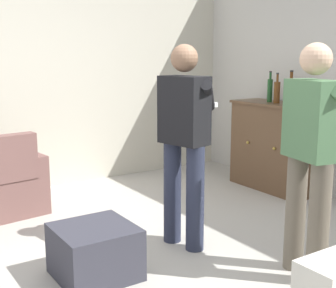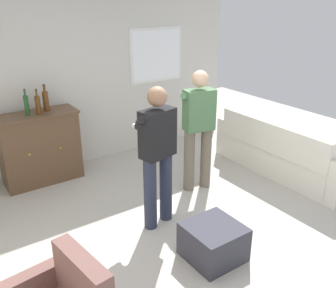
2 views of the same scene
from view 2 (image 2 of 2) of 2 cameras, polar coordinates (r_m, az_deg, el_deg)
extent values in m
plane|color=#B2ADA3|center=(4.50, 4.10, -13.21)|extent=(10.40, 10.40, 0.00)
cube|color=beige|center=(6.09, -11.60, 10.30)|extent=(5.20, 0.12, 2.80)
cube|color=silver|center=(6.54, -1.84, 13.41)|extent=(1.02, 0.02, 0.91)
cube|color=white|center=(6.54, -1.82, 13.41)|extent=(0.94, 0.03, 0.83)
cube|color=silver|center=(5.98, 16.64, -2.42)|extent=(0.55, 1.94, 0.42)
cube|color=silver|center=(5.67, 15.79, 1.01)|extent=(0.18, 1.94, 0.44)
cube|color=silver|center=(6.58, 9.74, 1.50)|extent=(0.55, 0.18, 0.64)
cube|color=#386BB7|center=(6.22, 11.52, 2.89)|extent=(0.17, 0.41, 0.36)
cube|color=orange|center=(5.40, 22.41, -1.36)|extent=(0.20, 0.42, 0.36)
cube|color=brown|center=(2.99, -12.81, -19.76)|extent=(0.22, 0.65, 0.45)
cube|color=brown|center=(5.69, -18.87, -0.72)|extent=(1.08, 0.44, 1.01)
cube|color=brown|center=(5.53, -19.53, 4.26)|extent=(1.12, 0.48, 0.03)
sphere|color=#B79338|center=(5.42, -20.37, -1.51)|extent=(0.04, 0.04, 0.04)
sphere|color=#B79338|center=(5.52, -16.10, -0.53)|extent=(0.04, 0.04, 0.04)
cylinder|color=#1E4C23|center=(5.45, -20.75, 5.51)|extent=(0.06, 0.06, 0.27)
cylinder|color=#1E4C23|center=(5.41, -20.99, 7.28)|extent=(0.03, 0.03, 0.08)
cylinder|color=#262626|center=(5.40, -21.06, 7.76)|extent=(0.03, 0.03, 0.02)
cylinder|color=#593314|center=(5.46, -19.20, 5.61)|extent=(0.07, 0.07, 0.25)
cylinder|color=#593314|center=(5.41, -19.42, 7.30)|extent=(0.03, 0.03, 0.09)
cylinder|color=#262626|center=(5.40, -19.49, 7.83)|extent=(0.03, 0.03, 0.02)
cylinder|color=#593314|center=(5.56, -18.12, 6.19)|extent=(0.08, 0.08, 0.27)
cylinder|color=#593314|center=(5.52, -18.34, 8.00)|extent=(0.03, 0.03, 0.09)
cylinder|color=#262626|center=(5.51, -18.40, 8.53)|extent=(0.04, 0.04, 0.02)
cube|color=#33333D|center=(4.05, 6.92, -14.57)|extent=(0.55, 0.55, 0.38)
cylinder|color=#282D42|center=(4.35, -2.72, -7.65)|extent=(0.15, 0.15, 0.88)
cylinder|color=#282D42|center=(4.51, -0.33, -6.47)|extent=(0.15, 0.15, 0.88)
cube|color=black|center=(4.13, -1.60, 1.65)|extent=(0.44, 0.30, 0.55)
sphere|color=#8C664C|center=(4.00, -1.67, 7.23)|extent=(0.22, 0.22, 0.22)
cylinder|color=black|center=(4.13, -4.33, 3.21)|extent=(0.26, 0.44, 0.29)
cylinder|color=black|center=(4.28, -2.05, 3.94)|extent=(0.38, 0.36, 0.29)
cube|color=white|center=(4.34, -4.60, 2.97)|extent=(0.16, 0.07, 0.04)
cylinder|color=#6B6051|center=(5.18, 3.25, -2.56)|extent=(0.15, 0.15, 0.88)
cylinder|color=#6B6051|center=(5.29, 5.78, -2.09)|extent=(0.15, 0.15, 0.88)
cube|color=#4C754C|center=(4.98, 4.77, 5.19)|extent=(0.44, 0.30, 0.55)
sphere|color=#D8AD8C|center=(4.88, 4.92, 9.86)|extent=(0.22, 0.22, 0.22)
cylinder|color=#4C754C|center=(5.04, 2.79, 6.74)|extent=(0.38, 0.36, 0.29)
cylinder|color=#4C754C|center=(5.14, 5.12, 6.98)|extent=(0.26, 0.44, 0.29)
cube|color=white|center=(5.25, 3.15, 6.39)|extent=(0.15, 0.07, 0.04)
camera|label=1|loc=(5.38, 42.87, 5.58)|focal=50.00mm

